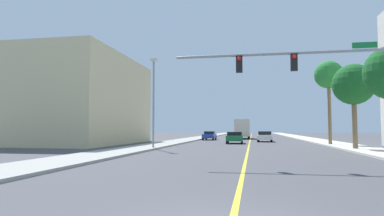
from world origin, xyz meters
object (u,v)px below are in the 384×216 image
at_px(delivery_truck, 243,129).
at_px(palm_far, 329,76).
at_px(palm_mid, 354,85).
at_px(car_white, 265,136).
at_px(street_lamp, 154,98).
at_px(car_blue, 210,135).
at_px(traffic_signal_mast, 332,73).
at_px(car_green, 235,137).

bearing_deg(delivery_truck, palm_far, -65.29).
bearing_deg(palm_mid, car_white, 111.73).
relative_size(street_lamp, delivery_truck, 0.86).
relative_size(street_lamp, palm_far, 0.88).
bearing_deg(car_blue, car_white, 145.77).
relative_size(car_blue, car_white, 0.98).
relative_size(traffic_signal_mast, street_lamp, 1.49).
distance_m(street_lamp, palm_mid, 16.62).
relative_size(car_blue, delivery_truck, 0.51).
relative_size(car_blue, car_green, 1.08).
bearing_deg(delivery_truck, car_green, -90.75).
bearing_deg(car_green, traffic_signal_mast, -77.36).
height_order(palm_mid, car_green, palm_mid).
bearing_deg(street_lamp, traffic_signal_mast, -41.45).
height_order(traffic_signal_mast, street_lamp, street_lamp).
bearing_deg(street_lamp, palm_far, 29.03).
relative_size(palm_far, car_white, 1.87).
xyz_separation_m(traffic_signal_mast, car_green, (-5.84, 22.66, -3.69)).
bearing_deg(palm_far, traffic_signal_mast, -101.89).
bearing_deg(car_blue, palm_mid, 123.71).
distance_m(traffic_signal_mast, palm_far, 20.36).
bearing_deg(palm_far, delivery_truck, 114.22).
height_order(street_lamp, car_blue, street_lamp).
bearing_deg(palm_mid, street_lamp, -174.83).
height_order(palm_mid, delivery_truck, palm_mid).
height_order(palm_mid, palm_far, palm_far).
bearing_deg(street_lamp, car_blue, 85.65).
xyz_separation_m(car_white, delivery_truck, (-3.29, 12.37, 1.02)).
height_order(street_lamp, palm_mid, street_lamp).
bearing_deg(car_green, car_white, 56.73).
distance_m(street_lamp, car_white, 20.89).
relative_size(palm_mid, car_green, 1.63).
relative_size(car_white, delivery_truck, 0.52).
bearing_deg(car_white, traffic_signal_mast, -83.53).
bearing_deg(car_green, delivery_truck, 86.95).
bearing_deg(street_lamp, car_white, 61.03).
bearing_deg(car_green, car_blue, 109.36).
distance_m(car_white, delivery_truck, 12.84).
bearing_deg(palm_far, palm_mid, -87.97).
height_order(car_white, delivery_truck, delivery_truck).
bearing_deg(car_green, palm_mid, -47.39).
height_order(street_lamp, car_white, street_lamp).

